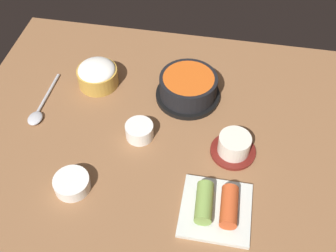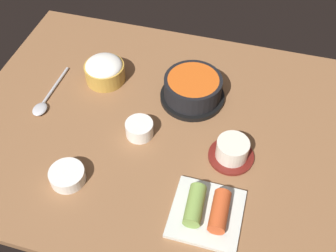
{
  "view_description": "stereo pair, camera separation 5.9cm",
  "coord_description": "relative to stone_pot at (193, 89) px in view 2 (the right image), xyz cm",
  "views": [
    {
      "loc": [
        13.2,
        -63.74,
        79.44
      ],
      "look_at": [
        2.0,
        -2.0,
        5.0
      ],
      "focal_mm": 43.23,
      "sensor_mm": 36.0,
      "label": 1
    },
    {
      "loc": [
        18.92,
        -62.43,
        79.44
      ],
      "look_at": [
        2.0,
        -2.0,
        5.0
      ],
      "focal_mm": 43.23,
      "sensor_mm": 36.0,
      "label": 2
    }
  ],
  "objects": [
    {
      "name": "side_bowl_near",
      "position": [
        -20.93,
        -32.31,
        -1.85
      ],
      "size": [
        7.97,
        7.97,
        3.07
      ],
      "color": "white",
      "rests_on": "dining_table"
    },
    {
      "name": "banchan_cup_center",
      "position": [
        -9.6,
        -15.36,
        -1.45
      ],
      "size": [
        6.81,
        6.81,
        3.84
      ],
      "color": "white",
      "rests_on": "dining_table"
    },
    {
      "name": "kimchi_plate",
      "position": [
        10.82,
        -32.51,
        -1.79
      ],
      "size": [
        14.86,
        14.86,
        4.65
      ],
      "color": "silver",
      "rests_on": "dining_table"
    },
    {
      "name": "tea_cup_with_saucer",
      "position": [
        13.23,
        -16.29,
        -0.98
      ],
      "size": [
        10.76,
        10.76,
        5.43
      ],
      "color": "maroon",
      "rests_on": "dining_table"
    },
    {
      "name": "dining_table",
      "position": [
        -4.9,
        -11.5,
        -4.5
      ],
      "size": [
        100.0,
        76.0,
        2.0
      ],
      "primitive_type": "cube",
      "color": "brown",
      "rests_on": "ground"
    },
    {
      "name": "spoon",
      "position": [
        -36.82,
        -12.31,
        -2.89
      ],
      "size": [
        3.6,
        18.99,
        1.35
      ],
      "color": "#B7B7BC",
      "rests_on": "dining_table"
    },
    {
      "name": "stone_pot",
      "position": [
        0.0,
        0.0,
        0.0
      ],
      "size": [
        17.01,
        17.01,
        6.89
      ],
      "color": "black",
      "rests_on": "dining_table"
    },
    {
      "name": "rice_bowl",
      "position": [
        -24.77,
        0.67,
        -0.04
      ],
      "size": [
        10.87,
        10.87,
        6.88
      ],
      "color": "#B78C38",
      "rests_on": "dining_table"
    }
  ]
}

